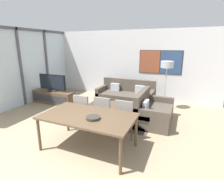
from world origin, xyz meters
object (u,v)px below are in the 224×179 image
dining_chair_centre (104,113)px  dining_chair_right (125,117)px  sofa_side (152,112)px  television (52,83)px  sofa_main (126,96)px  dining_table (88,118)px  coffee_table (114,107)px  tv_console (54,97)px  dining_chair_left (84,111)px  fruit_bowl (93,118)px  floor_lamp (167,67)px

dining_chair_centre → dining_chair_right: (0.57, -0.02, 0.00)m
sofa_side → dining_chair_right: (-0.42, -1.17, 0.24)m
television → sofa_main: television is taller
dining_table → dining_chair_centre: 0.80m
coffee_table → dining_chair_right: 1.47m
tv_console → dining_table: (2.82, -2.11, 0.47)m
coffee_table → tv_console: bearing=176.8°
television → dining_chair_centre: television is taller
coffee_table → dining_chair_right: size_ratio=0.83×
sofa_main → dining_table: size_ratio=1.08×
sofa_main → dining_chair_left: size_ratio=2.18×
sofa_main → fruit_bowl: sofa_main is taller
coffee_table → dining_chair_right: bearing=-56.0°
dining_chair_right → floor_lamp: bearing=74.9°
coffee_table → floor_lamp: (1.44, 1.15, 1.22)m
sofa_main → dining_chair_left: bearing=-97.6°
sofa_side → coffee_table: 1.23m
fruit_bowl → dining_chair_right: bearing=67.1°
tv_console → dining_chair_right: (3.39, -1.34, 0.28)m
television → dining_table: television is taller
dining_chair_right → floor_lamp: size_ratio=0.58×
television → dining_chair_left: 2.65m
television → fruit_bowl: television is taller
dining_table → fruit_bowl: 0.25m
dining_chair_left → fruit_bowl: bearing=-47.9°
tv_console → sofa_main: bearing=23.4°
coffee_table → dining_chair_left: dining_chair_left is taller
dining_chair_left → dining_chair_centre: 0.58m
tv_console → sofa_main: sofa_main is taller
sofa_side → television: bearing=87.3°
tv_console → dining_chair_right: size_ratio=1.74×
fruit_bowl → dining_chair_left: bearing=132.1°
dining_chair_right → floor_lamp: floor_lamp is taller
coffee_table → dining_chair_right: (0.81, -1.20, 0.27)m
sofa_side → dining_chair_right: size_ratio=1.50×
sofa_side → dining_chair_centre: 1.54m
dining_table → dining_chair_left: bearing=128.4°
dining_chair_centre → dining_chair_right: same height
sofa_side → floor_lamp: (0.21, 1.18, 1.19)m
coffee_table → dining_table: bearing=-83.1°
dining_chair_centre → floor_lamp: bearing=62.6°
dining_table → dining_chair_left: dining_chair_left is taller
dining_chair_left → coffee_table: bearing=74.9°
dining_table → sofa_main: bearing=94.2°
dining_chair_right → fruit_bowl: dining_chair_right is taller
dining_chair_centre → dining_chair_left: bearing=-174.2°
tv_console → floor_lamp: size_ratio=1.00×
dining_table → floor_lamp: 3.42m
fruit_bowl → sofa_side: bearing=68.8°
fruit_bowl → dining_chair_centre: bearing=102.2°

